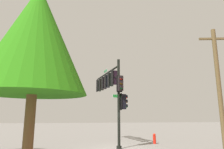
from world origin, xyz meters
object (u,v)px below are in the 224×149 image
signal_pole_assembly (111,86)px  tree_mid (36,38)px  utility_pole (219,87)px  fire_hydrant (154,139)px

signal_pole_assembly → tree_mid: tree_mid is taller
signal_pole_assembly → tree_mid: (-8.16, 4.58, 0.79)m
utility_pole → fire_hydrant: bearing=15.2°
utility_pole → tree_mid: size_ratio=0.94×
fire_hydrant → signal_pole_assembly: bearing=90.8°
utility_pole → fire_hydrant: 7.33m
signal_pole_assembly → fire_hydrant: signal_pole_assembly is taller
tree_mid → fire_hydrant: bearing=-45.3°
signal_pole_assembly → utility_pole: (-6.17, -5.41, -0.80)m
signal_pole_assembly → fire_hydrant: size_ratio=8.01×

